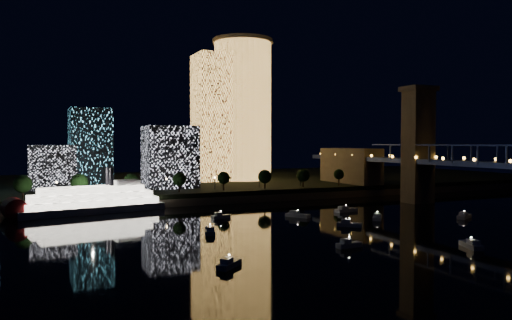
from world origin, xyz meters
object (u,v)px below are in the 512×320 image
Objects in this scene: riverboat at (86,202)px; truss_bridge at (512,171)px; tower_rectangular at (215,118)px; tower_cylindrical at (243,110)px.

truss_bridge is at bearing -27.88° from riverboat.
tower_rectangular reaches higher than riverboat.
tower_cylindrical is 1.38× the size of riverboat.
tower_cylindrical is 121.79m from riverboat.
truss_bridge is at bearing -66.89° from tower_rectangular.
tower_cylindrical reaches higher than riverboat.
truss_bridge is 4.65× the size of riverboat.
tower_rectangular is at bearing 42.57° from riverboat.
tower_cylindrical is 1.14× the size of tower_rectangular.
tower_cylindrical is at bearing 106.82° from truss_bridge.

